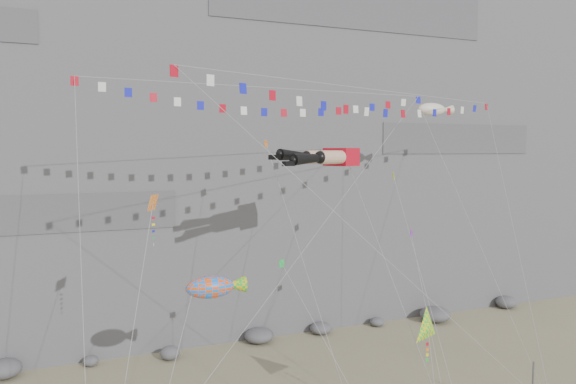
# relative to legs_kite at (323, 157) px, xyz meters

# --- Properties ---
(cliff) EXTENTS (80.00, 28.00, 50.00)m
(cliff) POSITION_rel_legs_kite_xyz_m (-0.76, 25.96, 8.61)
(cliff) COLOR slate
(cliff) RESTS_ON ground
(talus_boulders) EXTENTS (60.00, 3.00, 1.20)m
(talus_boulders) POSITION_rel_legs_kite_xyz_m (-0.76, 10.96, -15.79)
(talus_boulders) COLOR #5A5B5F
(talus_boulders) RESTS_ON ground
(legs_kite) EXTENTS (7.21, 15.99, 21.95)m
(legs_kite) POSITION_rel_legs_kite_xyz_m (0.00, 0.00, 0.00)
(legs_kite) COLOR #B70B1B
(legs_kite) RESTS_ON ground
(flag_banner_upper) EXTENTS (25.98, 12.93, 27.29)m
(flag_banner_upper) POSITION_rel_legs_kite_xyz_m (-2.87, 1.80, 4.71)
(flag_banner_upper) COLOR #B70B1B
(flag_banner_upper) RESTS_ON ground
(flag_banner_lower) EXTENTS (28.90, 12.38, 23.77)m
(flag_banner_lower) POSITION_rel_legs_kite_xyz_m (2.79, -2.29, 4.42)
(flag_banner_lower) COLOR #B70B1B
(flag_banner_lower) RESTS_ON ground
(harlequin_kite) EXTENTS (4.56, 7.59, 15.91)m
(harlequin_kite) POSITION_rel_legs_kite_xyz_m (-12.11, -4.15, -2.35)
(harlequin_kite) COLOR #FC1C36
(harlequin_kite) RESTS_ON ground
(fish_windsock) EXTENTS (7.43, 7.51, 12.44)m
(fish_windsock) POSITION_rel_legs_kite_xyz_m (-8.85, -3.43, -7.37)
(fish_windsock) COLOR #FA4D0C
(fish_windsock) RESTS_ON ground
(delta_kite) EXTENTS (3.41, 5.37, 8.84)m
(delta_kite) POSITION_rel_legs_kite_xyz_m (2.44, -8.68, -9.61)
(delta_kite) COLOR yellow
(delta_kite) RESTS_ON ground
(blimp_windsock) EXTENTS (3.86, 11.36, 22.87)m
(blimp_windsock) POSITION_rel_legs_kite_xyz_m (11.46, 3.41, 3.73)
(blimp_windsock) COLOR beige
(blimp_windsock) RESTS_ON ground
(small_kite_a) EXTENTS (1.16, 15.19, 22.59)m
(small_kite_a) POSITION_rel_legs_kite_xyz_m (-2.87, 3.06, 0.57)
(small_kite_a) COLOR orange
(small_kite_a) RESTS_ON ground
(small_kite_b) EXTENTS (4.62, 10.98, 15.73)m
(small_kite_b) POSITION_rel_legs_kite_xyz_m (5.59, -2.54, -5.53)
(small_kite_b) COLOR purple
(small_kite_b) RESTS_ON ground
(small_kite_c) EXTENTS (3.30, 10.57, 14.23)m
(small_kite_c) POSITION_rel_legs_kite_xyz_m (-3.92, -2.55, -6.76)
(small_kite_c) COLOR green
(small_kite_c) RESTS_ON ground
(small_kite_d) EXTENTS (4.56, 14.82, 20.93)m
(small_kite_d) POSITION_rel_legs_kite_xyz_m (6.31, 0.84, -1.67)
(small_kite_d) COLOR yellow
(small_kite_d) RESTS_ON ground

